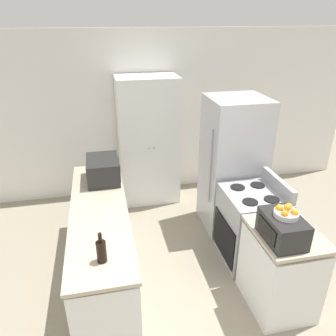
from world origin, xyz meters
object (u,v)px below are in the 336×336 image
refrigerator (232,165)px  microwave (103,170)px  stove (250,226)px  wine_bottle (101,251)px  pantry_cabinet (148,141)px  fruit_bowl (286,212)px  toaster_oven (282,228)px

refrigerator → microwave: refrigerator is taller
stove → microwave: microwave is taller
microwave → wine_bottle: (-0.07, -1.49, -0.04)m
pantry_cabinet → fruit_bowl: 2.70m
refrigerator → toaster_oven: (-0.19, -1.60, 0.11)m
pantry_cabinet → microwave: 1.25m
pantry_cabinet → stove: (0.95, -1.73, -0.53)m
stove → toaster_oven: (-0.14, -0.84, 0.57)m
microwave → fruit_bowl: size_ratio=2.36×
stove → microwave: bearing=157.0°
pantry_cabinet → fruit_bowl: size_ratio=9.07×
refrigerator → wine_bottle: (-1.78, -1.55, 0.09)m
refrigerator → microwave: bearing=-178.2°
stove → refrigerator: bearing=86.4°
refrigerator → microwave: (-1.72, -0.05, 0.13)m
microwave → wine_bottle: size_ratio=1.84×
pantry_cabinet → refrigerator: 1.39m
stove → wine_bottle: size_ratio=3.81×
microwave → toaster_oven: size_ratio=1.16×
wine_bottle → fruit_bowl: 1.62m
wine_bottle → pantry_cabinet: bearing=72.6°
pantry_cabinet → refrigerator: size_ratio=1.07×
stove → toaster_oven: size_ratio=2.41×
refrigerator → wine_bottle: size_ratio=6.58×
refrigerator → fruit_bowl: bearing=-96.2°
pantry_cabinet → microwave: pantry_cabinet is taller
pantry_cabinet → refrigerator: (1.00, -0.96, -0.07)m
microwave → toaster_oven: bearing=-45.3°
stove → toaster_oven: toaster_oven is taller
refrigerator → pantry_cabinet: bearing=136.0°
stove → wine_bottle: wine_bottle is taller
wine_bottle → toaster_oven: wine_bottle is taller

